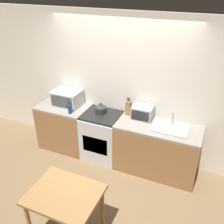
{
  "coord_description": "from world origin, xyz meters",
  "views": [
    {
      "loc": [
        1.47,
        -2.75,
        3.06
      ],
      "look_at": [
        0.02,
        0.6,
        1.05
      ],
      "focal_mm": 40.0,
      "sensor_mm": 36.0,
      "label": 1
    }
  ],
  "objects_px": {
    "microwave": "(67,98)",
    "bottle": "(70,109)",
    "dining_table": "(65,200)",
    "kettle": "(101,108)",
    "stove_range": "(102,136)",
    "toaster_oven": "(142,112)"
  },
  "relations": [
    {
      "from": "microwave",
      "to": "bottle",
      "type": "relative_size",
      "value": 2.19
    },
    {
      "from": "bottle",
      "to": "dining_table",
      "type": "bearing_deg",
      "value": -60.88
    },
    {
      "from": "kettle",
      "to": "microwave",
      "type": "bearing_deg",
      "value": 177.48
    },
    {
      "from": "stove_range",
      "to": "dining_table",
      "type": "distance_m",
      "value": 1.75
    },
    {
      "from": "kettle",
      "to": "microwave",
      "type": "xyz_separation_m",
      "value": [
        -0.71,
        0.03,
        0.06
      ]
    },
    {
      "from": "stove_range",
      "to": "toaster_oven",
      "type": "distance_m",
      "value": 0.91
    },
    {
      "from": "microwave",
      "to": "dining_table",
      "type": "height_order",
      "value": "microwave"
    },
    {
      "from": "stove_range",
      "to": "bottle",
      "type": "xyz_separation_m",
      "value": [
        -0.53,
        -0.19,
        0.54
      ]
    },
    {
      "from": "kettle",
      "to": "bottle",
      "type": "height_order",
      "value": "bottle"
    },
    {
      "from": "microwave",
      "to": "dining_table",
      "type": "relative_size",
      "value": 0.59
    },
    {
      "from": "kettle",
      "to": "dining_table",
      "type": "xyz_separation_m",
      "value": [
        0.36,
        -1.77,
        -0.32
      ]
    },
    {
      "from": "microwave",
      "to": "bottle",
      "type": "bearing_deg",
      "value": -51.41
    },
    {
      "from": "stove_range",
      "to": "toaster_oven",
      "type": "xyz_separation_m",
      "value": [
        0.69,
        0.15,
        0.57
      ]
    },
    {
      "from": "bottle",
      "to": "toaster_oven",
      "type": "bearing_deg",
      "value": 15.43
    },
    {
      "from": "kettle",
      "to": "microwave",
      "type": "relative_size",
      "value": 0.41
    },
    {
      "from": "toaster_oven",
      "to": "stove_range",
      "type": "bearing_deg",
      "value": -167.77
    },
    {
      "from": "stove_range",
      "to": "microwave",
      "type": "distance_m",
      "value": 0.97
    },
    {
      "from": "stove_range",
      "to": "toaster_oven",
      "type": "bearing_deg",
      "value": 12.23
    },
    {
      "from": "kettle",
      "to": "bottle",
      "type": "xyz_separation_m",
      "value": [
        -0.49,
        -0.25,
        0.01
      ]
    },
    {
      "from": "bottle",
      "to": "toaster_oven",
      "type": "height_order",
      "value": "bottle"
    },
    {
      "from": "microwave",
      "to": "stove_range",
      "type": "bearing_deg",
      "value": -6.74
    },
    {
      "from": "stove_range",
      "to": "kettle",
      "type": "bearing_deg",
      "value": 128.96
    }
  ]
}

